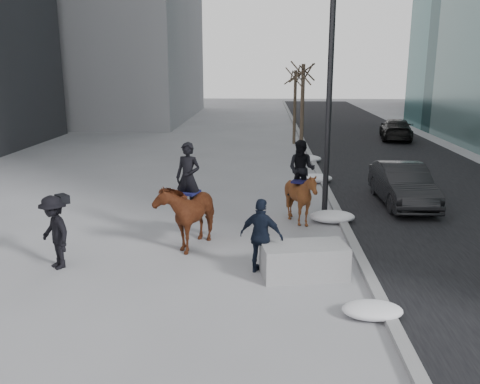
{
  "coord_description": "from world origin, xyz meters",
  "views": [
    {
      "loc": [
        0.61,
        -11.4,
        4.69
      ],
      "look_at": [
        0.0,
        1.2,
        1.5
      ],
      "focal_mm": 38.0,
      "sensor_mm": 36.0,
      "label": 1
    }
  ],
  "objects_px": {
    "mounted_left": "(188,208)",
    "mounted_right": "(301,191)",
    "car_near": "(403,185)",
    "planter": "(304,261)"
  },
  "relations": [
    {
      "from": "car_near",
      "to": "mounted_right",
      "type": "relative_size",
      "value": 1.67
    },
    {
      "from": "car_near",
      "to": "mounted_right",
      "type": "xyz_separation_m",
      "value": [
        -3.63,
        -2.38,
        0.32
      ]
    },
    {
      "from": "mounted_left",
      "to": "mounted_right",
      "type": "distance_m",
      "value": 3.65
    },
    {
      "from": "planter",
      "to": "mounted_right",
      "type": "xyz_separation_m",
      "value": [
        0.18,
        3.9,
        0.63
      ]
    },
    {
      "from": "car_near",
      "to": "mounted_left",
      "type": "height_order",
      "value": "mounted_left"
    },
    {
      "from": "car_near",
      "to": "mounted_right",
      "type": "height_order",
      "value": "mounted_right"
    },
    {
      "from": "planter",
      "to": "mounted_left",
      "type": "relative_size",
      "value": 0.69
    },
    {
      "from": "planter",
      "to": "mounted_left",
      "type": "xyz_separation_m",
      "value": [
        -2.91,
        1.96,
        0.64
      ]
    },
    {
      "from": "planter",
      "to": "mounted_right",
      "type": "distance_m",
      "value": 3.96
    },
    {
      "from": "car_near",
      "to": "mounted_left",
      "type": "bearing_deg",
      "value": -148.18
    }
  ]
}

